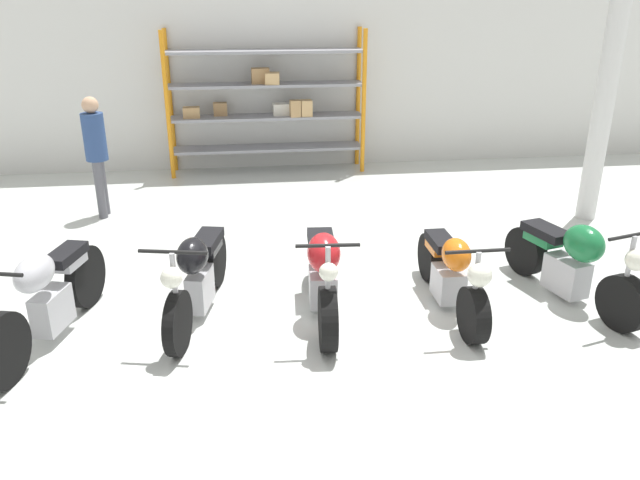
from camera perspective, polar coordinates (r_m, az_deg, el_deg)
ground_plane at (r=6.65m, az=0.45°, el=-6.88°), size 30.00×30.00×0.00m
back_wall at (r=12.01m, az=-3.65°, el=15.17°), size 30.00×0.08×3.60m
shelving_rack at (r=11.69m, az=-4.97°, el=12.57°), size 3.59×0.63×2.58m
support_pillar at (r=9.85m, az=24.61°, el=11.80°), size 0.28×0.28×3.60m
motorcycle_silver at (r=6.53m, az=-23.74°, el=-4.74°), size 0.80×2.13×1.06m
motorcycle_black at (r=6.57m, az=-11.14°, el=-3.09°), size 0.74×2.07×1.03m
motorcycle_red at (r=6.48m, az=0.28°, el=-3.11°), size 0.59×2.03×1.06m
motorcycle_orange at (r=6.77m, az=11.92°, el=-2.97°), size 0.63×1.99×0.95m
motorcycle_green at (r=7.33m, az=22.10°, el=-1.87°), size 0.81×2.02×1.03m
person_browsing at (r=9.79m, az=-19.82°, el=8.00°), size 0.33×0.33×1.79m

